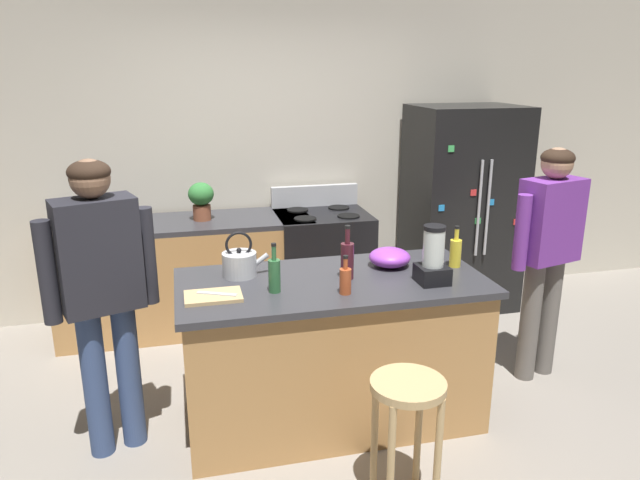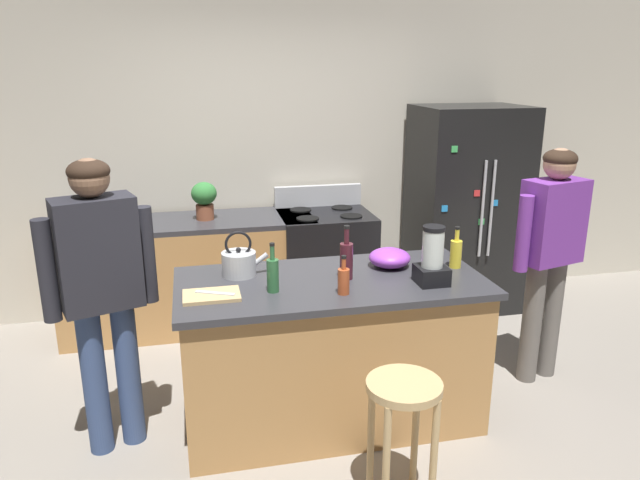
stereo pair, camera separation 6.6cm
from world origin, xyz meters
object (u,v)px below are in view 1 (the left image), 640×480
at_px(bottle_soda, 456,252).
at_px(kitchen_island, 332,350).
at_px(person_by_sink_right, 548,243).
at_px(bottle_cooking_sauce, 345,280).
at_px(potted_plant, 201,199).
at_px(stove_range, 322,264).
at_px(cutting_board, 213,296).
at_px(chef_knife, 217,294).
at_px(tea_kettle, 240,263).
at_px(bottle_wine, 347,259).
at_px(bar_stool, 407,410).
at_px(refrigerator, 462,208).
at_px(mixing_bowl, 390,257).
at_px(bottle_olive_oil, 274,274).
at_px(blender_appliance, 433,259).
at_px(person_by_island_left, 101,283).

bearing_deg(bottle_soda, kitchen_island, -176.69).
relative_size(person_by_sink_right, bottle_cooking_sauce, 7.36).
bearing_deg(potted_plant, bottle_cooking_sauce, -69.30).
relative_size(stove_range, cutting_board, 3.61).
relative_size(potted_plant, chef_knife, 1.36).
bearing_deg(tea_kettle, bottle_wine, -18.22).
xyz_separation_m(bar_stool, cutting_board, (-0.84, 0.67, 0.39)).
relative_size(refrigerator, bottle_wine, 5.57).
xyz_separation_m(mixing_bowl, chef_knife, (-1.06, -0.26, -0.03)).
height_order(person_by_sink_right, potted_plant, person_by_sink_right).
distance_m(bottle_soda, chef_knife, 1.46).
relative_size(bottle_soda, tea_kettle, 0.93).
bearing_deg(bottle_olive_oil, potted_plant, 100.43).
xyz_separation_m(stove_range, person_by_sink_right, (1.20, -1.35, 0.50)).
bearing_deg(cutting_board, bottle_wine, 8.63).
xyz_separation_m(refrigerator, bottle_soda, (-0.78, -1.45, 0.12)).
bearing_deg(bottle_cooking_sauce, bar_stool, -75.63).
distance_m(potted_plant, cutting_board, 1.68).
xyz_separation_m(bottle_olive_oil, mixing_bowl, (0.75, 0.25, -0.04)).
xyz_separation_m(mixing_bowl, cutting_board, (-1.08, -0.26, -0.05)).
relative_size(kitchen_island, chef_knife, 8.05).
xyz_separation_m(kitchen_island, bottle_olive_oil, (-0.35, -0.11, 0.55)).
xyz_separation_m(refrigerator, potted_plant, (-2.22, 0.05, 0.20)).
xyz_separation_m(person_by_sink_right, bottle_olive_oil, (-1.87, -0.28, 0.04)).
bearing_deg(bar_stool, blender_appliance, 58.50).
bearing_deg(person_by_sink_right, person_by_island_left, -176.39).
bearing_deg(cutting_board, bottle_olive_oil, 2.15).
distance_m(kitchen_island, mixing_bowl, 0.66).
xyz_separation_m(bottle_soda, cutting_board, (-1.47, -0.17, -0.08)).
relative_size(refrigerator, person_by_island_left, 1.07).
relative_size(kitchen_island, bottle_wine, 5.60).
relative_size(refrigerator, bottle_cooking_sauce, 8.15).
xyz_separation_m(person_by_island_left, bar_stool, (1.41, -0.80, -0.47)).
bearing_deg(person_by_sink_right, bar_stool, -144.41).
relative_size(kitchen_island, bottle_cooking_sauce, 8.20).
bearing_deg(potted_plant, bottle_olive_oil, -79.57).
xyz_separation_m(bottle_olive_oil, cutting_board, (-0.33, -0.01, -0.09)).
height_order(bottle_cooking_sauce, chef_knife, bottle_cooking_sauce).
xyz_separation_m(bar_stool, potted_plant, (-0.82, 2.34, 0.55)).
distance_m(stove_range, tea_kettle, 1.65).
relative_size(tea_kettle, cutting_board, 0.92).
bearing_deg(blender_appliance, person_by_sink_right, 19.96).
relative_size(blender_appliance, mixing_bowl, 1.32).
xyz_separation_m(stove_range, mixing_bowl, (0.08, -1.38, 0.50)).
bearing_deg(blender_appliance, bottle_olive_oil, 175.44).
height_order(kitchen_island, chef_knife, chef_knife).
relative_size(person_by_island_left, bottle_wine, 5.21).
relative_size(person_by_sink_right, bottle_olive_oil, 5.76).
height_order(blender_appliance, cutting_board, blender_appliance).
xyz_separation_m(bottle_olive_oil, tea_kettle, (-0.15, 0.30, -0.02)).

